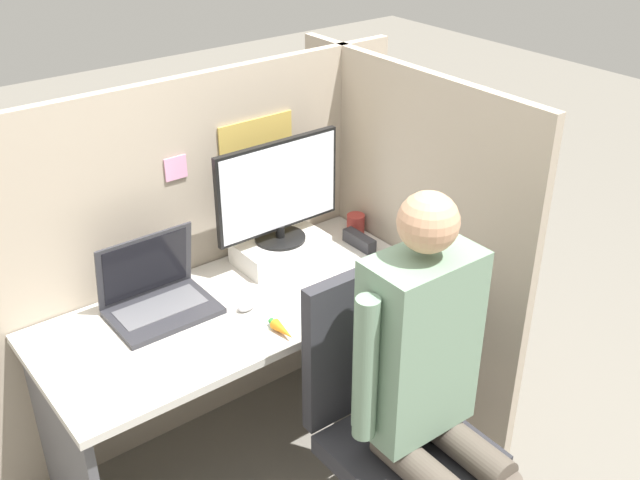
# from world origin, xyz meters

# --- Properties ---
(cubicle_panel_back) EXTENTS (1.95, 0.05, 1.49)m
(cubicle_panel_back) POSITION_xyz_m (0.00, 0.66, 0.75)
(cubicle_panel_back) COLOR tan
(cubicle_panel_back) RESTS_ON ground
(cubicle_panel_right) EXTENTS (0.04, 1.27, 1.49)m
(cubicle_panel_right) POSITION_xyz_m (0.75, 0.26, 0.75)
(cubicle_panel_right) COLOR tan
(cubicle_panel_right) RESTS_ON ground
(desk) EXTENTS (1.45, 0.64, 0.74)m
(desk) POSITION_xyz_m (0.00, 0.32, 0.56)
(desk) COLOR beige
(desk) RESTS_ON ground
(paper_box) EXTENTS (0.35, 0.21, 0.09)m
(paper_box) POSITION_xyz_m (0.30, 0.49, 0.79)
(paper_box) COLOR white
(paper_box) RESTS_ON desk
(monitor) EXTENTS (0.54, 0.20, 0.41)m
(monitor) POSITION_xyz_m (0.30, 0.49, 1.04)
(monitor) COLOR black
(monitor) RESTS_ON paper_box
(laptop) EXTENTS (0.36, 0.26, 0.28)m
(laptop) POSITION_xyz_m (-0.24, 0.46, 0.80)
(laptop) COLOR #2D2D33
(laptop) RESTS_ON desk
(mouse) EXTENTS (0.07, 0.04, 0.04)m
(mouse) POSITION_xyz_m (0.00, 0.27, 0.76)
(mouse) COLOR silver
(mouse) RESTS_ON desk
(stapler) EXTENTS (0.04, 0.16, 0.05)m
(stapler) POSITION_xyz_m (0.62, 0.38, 0.77)
(stapler) COLOR #2D2D33
(stapler) RESTS_ON desk
(carrot_toy) EXTENTS (0.04, 0.13, 0.04)m
(carrot_toy) POSITION_xyz_m (0.02, 0.07, 0.76)
(carrot_toy) COLOR orange
(carrot_toy) RESTS_ON desk
(office_chair) EXTENTS (0.52, 0.56, 1.03)m
(office_chair) POSITION_xyz_m (0.19, -0.29, 0.54)
(office_chair) COLOR #2D2D33
(office_chair) RESTS_ON ground
(person) EXTENTS (0.48, 0.46, 1.40)m
(person) POSITION_xyz_m (0.19, -0.45, 0.80)
(person) COLOR brown
(person) RESTS_ON ground
(coffee_mug) EXTENTS (0.08, 0.08, 0.08)m
(coffee_mug) POSITION_xyz_m (0.68, 0.48, 0.78)
(coffee_mug) COLOR #A3332D
(coffee_mug) RESTS_ON desk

